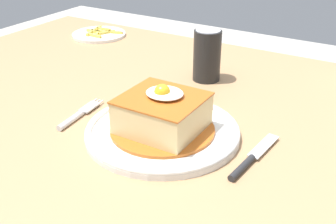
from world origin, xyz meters
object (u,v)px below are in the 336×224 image
object	(u,v)px
fork	(77,116)
knife	(249,161)
soda_can	(207,55)
main_plate	(162,131)
side_plate_fries	(99,34)

from	to	relation	value
fork	knife	bearing A→B (deg)	4.10
fork	knife	world-z (taller)	same
soda_can	main_plate	bearing A→B (deg)	-79.73
fork	main_plate	bearing A→B (deg)	10.05
fork	soda_can	xyz separation A→B (m)	(0.13, 0.32, 0.06)
main_plate	knife	distance (m)	0.17
fork	side_plate_fries	size ratio (longest dim) A/B	0.83
main_plate	soda_can	bearing A→B (deg)	100.27
soda_can	side_plate_fries	distance (m)	0.48
soda_can	knife	bearing A→B (deg)	-52.39
knife	side_plate_fries	world-z (taller)	side_plate_fries
knife	main_plate	bearing A→B (deg)	177.74
fork	knife	xyz separation A→B (m)	(0.36, 0.03, 0.00)
knife	soda_can	xyz separation A→B (m)	(-0.22, 0.29, 0.06)
main_plate	side_plate_fries	world-z (taller)	main_plate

